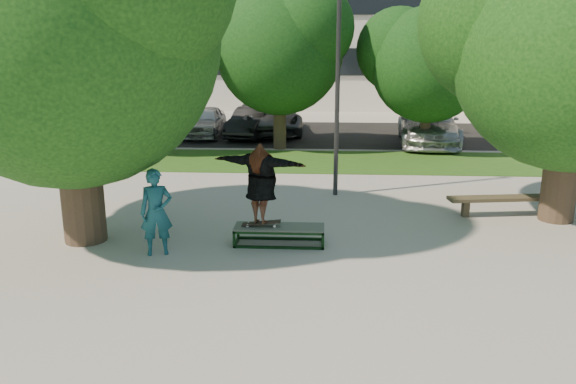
# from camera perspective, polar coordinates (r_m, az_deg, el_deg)

# --- Properties ---
(ground) EXTENTS (120.00, 120.00, 0.00)m
(ground) POSITION_cam_1_polar(r_m,az_deg,el_deg) (10.42, -0.08, -7.21)
(ground) COLOR #9A938E
(ground) RESTS_ON ground
(grass_strip) EXTENTS (30.00, 4.00, 0.02)m
(grass_strip) POSITION_cam_1_polar(r_m,az_deg,el_deg) (19.55, 4.50, 3.11)
(grass_strip) COLOR #264D16
(grass_strip) RESTS_ON ground
(asphalt_strip) EXTENTS (40.00, 8.00, 0.01)m
(asphalt_strip) POSITION_cam_1_polar(r_m,az_deg,el_deg) (25.96, 2.02, 5.96)
(asphalt_strip) COLOR black
(asphalt_strip) RESTS_ON ground
(tree_left) EXTENTS (6.96, 5.95, 7.12)m
(tree_left) POSITION_cam_1_polar(r_m,az_deg,el_deg) (11.82, -21.92, 16.26)
(tree_left) COLOR #38281E
(tree_left) RESTS_ON ground
(tree_right) EXTENTS (6.24, 5.33, 6.51)m
(tree_right) POSITION_cam_1_polar(r_m,az_deg,el_deg) (13.82, 26.91, 13.99)
(tree_right) COLOR #38281E
(tree_right) RESTS_ON ground
(bg_tree_left) EXTENTS (5.28, 4.51, 5.77)m
(bg_tree_left) POSITION_cam_1_polar(r_m,az_deg,el_deg) (21.93, -16.16, 13.63)
(bg_tree_left) COLOR #38281E
(bg_tree_left) RESTS_ON ground
(bg_tree_mid) EXTENTS (5.76, 4.92, 6.24)m
(bg_tree_mid) POSITION_cam_1_polar(r_m,az_deg,el_deg) (21.81, -1.06, 14.92)
(bg_tree_mid) COLOR #38281E
(bg_tree_mid) RESTS_ON ground
(bg_tree_right) EXTENTS (5.04, 4.31, 5.43)m
(bg_tree_right) POSITION_cam_1_polar(r_m,az_deg,el_deg) (21.58, 13.99, 13.12)
(bg_tree_right) COLOR #38281E
(bg_tree_right) RESTS_ON ground
(lamppost) EXTENTS (0.25, 0.15, 6.11)m
(lamppost) POSITION_cam_1_polar(r_m,az_deg,el_deg) (14.69, 5.08, 11.70)
(lamppost) COLOR #2D2D30
(lamppost) RESTS_ON ground
(grind_box) EXTENTS (1.80, 0.60, 0.38)m
(grind_box) POSITION_cam_1_polar(r_m,az_deg,el_deg) (11.31, -0.89, -4.40)
(grind_box) COLOR black
(grind_box) RESTS_ON ground
(skater_rig) EXTENTS (2.03, 1.22, 1.68)m
(skater_rig) POSITION_cam_1_polar(r_m,az_deg,el_deg) (11.04, -2.77, 0.87)
(skater_rig) COLOR white
(skater_rig) RESTS_ON grind_box
(bystander) EXTENTS (0.70, 0.56, 1.66)m
(bystander) POSITION_cam_1_polar(r_m,az_deg,el_deg) (10.89, -13.23, -2.01)
(bystander) COLOR #174F5A
(bystander) RESTS_ON ground
(bench) EXTENTS (3.04, 0.83, 0.46)m
(bench) POSITION_cam_1_polar(r_m,az_deg,el_deg) (14.18, 21.78, -0.71)
(bench) COLOR #483E2B
(bench) RESTS_ON ground
(car_silver_a) EXTENTS (1.67, 3.98, 1.35)m
(car_silver_a) POSITION_cam_1_polar(r_m,az_deg,el_deg) (25.27, -8.48, 7.11)
(car_silver_a) COLOR silver
(car_silver_a) RESTS_ON asphalt_strip
(car_dark) EXTENTS (2.02, 4.12, 1.30)m
(car_dark) POSITION_cam_1_polar(r_m,az_deg,el_deg) (24.85, -3.72, 7.06)
(car_dark) COLOR black
(car_dark) RESTS_ON asphalt_strip
(car_grey) EXTENTS (3.44, 5.96, 1.56)m
(car_grey) POSITION_cam_1_polar(r_m,az_deg,el_deg) (25.91, -1.92, 7.68)
(car_grey) COLOR #4E4E53
(car_grey) RESTS_ON asphalt_strip
(car_silver_b) EXTENTS (2.76, 5.74, 1.61)m
(car_silver_b) POSITION_cam_1_polar(r_m,az_deg,el_deg) (23.77, 14.01, 6.71)
(car_silver_b) COLOR #B4B4B9
(car_silver_b) RESTS_ON asphalt_strip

